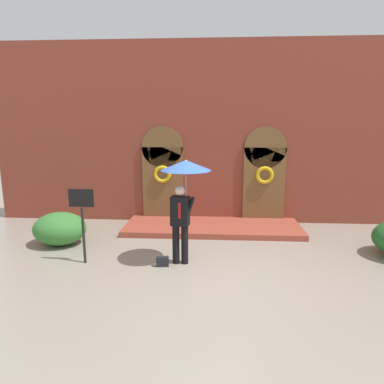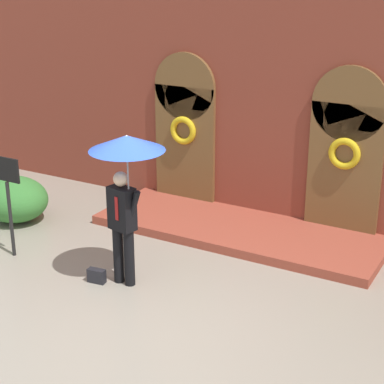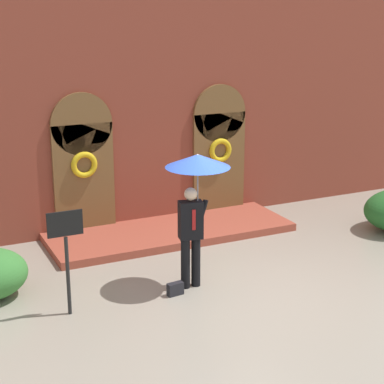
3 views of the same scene
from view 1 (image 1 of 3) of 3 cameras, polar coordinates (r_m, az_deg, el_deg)
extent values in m
plane|color=gray|center=(7.48, 3.31, -13.47)|extent=(80.00, 80.00, 0.00)
cube|color=brown|center=(10.98, 3.62, 9.64)|extent=(14.00, 0.50, 5.60)
cube|color=brown|center=(10.98, -4.87, 1.22)|extent=(1.30, 0.08, 2.40)
cylinder|color=brown|center=(10.84, -4.97, 7.48)|extent=(1.30, 0.08, 1.30)
cube|color=brown|center=(10.98, 11.89, 1.01)|extent=(1.30, 0.08, 2.40)
cylinder|color=brown|center=(10.83, 12.15, 7.26)|extent=(1.30, 0.08, 1.30)
torus|color=gold|center=(10.86, -4.95, 2.97)|extent=(0.56, 0.12, 0.56)
torus|color=gold|center=(10.86, 12.02, 2.76)|extent=(0.56, 0.12, 0.56)
cube|color=#98402E|center=(10.30, 3.42, -5.88)|extent=(5.20, 1.80, 0.16)
cylinder|color=black|center=(7.84, -2.69, -8.69)|extent=(0.16, 0.16, 0.90)
cylinder|color=black|center=(7.82, -1.22, -8.73)|extent=(0.16, 0.16, 0.90)
cube|color=black|center=(7.59, -2.00, -3.18)|extent=(0.44, 0.31, 0.66)
cube|color=#A51919|center=(7.46, -2.10, -3.14)|extent=(0.06, 0.02, 0.36)
sphere|color=beige|center=(7.49, -2.02, 0.22)|extent=(0.22, 0.22, 0.22)
cylinder|color=black|center=(7.55, -0.34, -2.48)|extent=(0.22, 0.09, 0.46)
cylinder|color=gray|center=(7.49, -1.01, -0.09)|extent=(0.02, 0.02, 0.98)
cone|color=#284CB7|center=(7.39, -1.03, 4.47)|extent=(1.10, 1.10, 0.22)
cone|color=white|center=(7.39, -1.03, 4.59)|extent=(0.60, 0.60, 0.20)
cube|color=black|center=(7.81, -4.94, -11.47)|extent=(0.29, 0.15, 0.22)
cylinder|color=black|center=(8.16, -17.62, -6.93)|extent=(0.06, 0.06, 1.30)
cube|color=black|center=(7.93, -18.00, -0.95)|extent=(0.56, 0.03, 0.40)
ellipsoid|color=#387A33|center=(9.66, -21.16, -5.71)|extent=(1.37, 1.19, 0.85)
camera|label=2|loc=(4.76, 95.39, 18.22)|focal=60.00mm
camera|label=3|loc=(5.74, -110.68, 12.14)|focal=60.00mm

